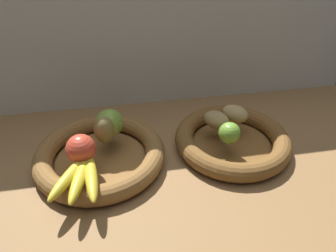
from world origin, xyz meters
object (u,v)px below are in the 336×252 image
(fruit_bowl_left, at_px, (100,154))
(apple_green_back, at_px, (110,123))
(potato_back, at_px, (235,114))
(pear_brown, at_px, (104,130))
(potato_oblong, at_px, (216,120))
(lime_near, at_px, (229,133))
(banana_bunch_front, at_px, (81,175))
(fruit_bowl_right, at_px, (232,139))
(apple_red_front, at_px, (81,149))

(fruit_bowl_left, relative_size, apple_green_back, 4.60)
(potato_back, bearing_deg, pear_brown, -175.11)
(apple_green_back, relative_size, potato_oblong, 0.99)
(fruit_bowl_left, distance_m, lime_near, 0.34)
(apple_green_back, bearing_deg, potato_oblong, -3.05)
(pear_brown, xyz_separation_m, banana_bunch_front, (-0.06, -0.13, -0.02))
(potato_oblong, distance_m, lime_near, 0.07)
(apple_green_back, xyz_separation_m, potato_back, (0.35, 0.00, -0.01))
(fruit_bowl_right, bearing_deg, banana_bunch_front, -163.77)
(fruit_bowl_right, xyz_separation_m, apple_red_front, (-0.40, -0.05, 0.06))
(apple_green_back, distance_m, lime_near, 0.32)
(fruit_bowl_right, height_order, apple_green_back, apple_green_back)
(apple_red_front, height_order, lime_near, apple_red_front)
(apple_red_front, bearing_deg, fruit_bowl_right, 7.11)
(fruit_bowl_right, xyz_separation_m, apple_green_back, (-0.33, 0.05, 0.06))
(apple_green_back, distance_m, potato_oblong, 0.29)
(fruit_bowl_right, bearing_deg, fruit_bowl_left, -180.00)
(banana_bunch_front, bearing_deg, fruit_bowl_left, 72.55)
(apple_red_front, height_order, potato_back, apple_red_front)
(banana_bunch_front, distance_m, potato_back, 0.45)
(banana_bunch_front, xyz_separation_m, potato_oblong, (0.36, 0.15, 0.01))
(fruit_bowl_right, height_order, banana_bunch_front, banana_bunch_front)
(banana_bunch_front, bearing_deg, apple_green_back, 67.06)
(apple_red_front, relative_size, potato_oblong, 0.96)
(apple_green_back, xyz_separation_m, lime_near, (0.30, -0.09, -0.01))
(apple_red_front, distance_m, potato_oblong, 0.37)
(fruit_bowl_right, xyz_separation_m, banana_bunch_front, (-0.40, -0.12, 0.04))
(fruit_bowl_right, bearing_deg, lime_near, -123.69)
(apple_red_front, bearing_deg, potato_oblong, 12.59)
(apple_green_back, xyz_separation_m, pear_brown, (-0.01, -0.03, 0.00))
(pear_brown, height_order, potato_oblong, pear_brown)
(apple_red_front, bearing_deg, apple_green_back, 54.31)
(potato_oblong, bearing_deg, fruit_bowl_left, -174.59)
(apple_red_front, xyz_separation_m, pear_brown, (0.06, 0.07, 0.00))
(fruit_bowl_left, height_order, lime_near, lime_near)
(potato_oblong, height_order, lime_near, lime_near)
(fruit_bowl_right, bearing_deg, apple_green_back, 172.06)
(fruit_bowl_right, relative_size, banana_bunch_front, 1.85)
(apple_red_front, xyz_separation_m, potato_back, (0.42, 0.10, -0.01))
(pear_brown, distance_m, lime_near, 0.32)
(fruit_bowl_right, relative_size, apple_red_front, 4.49)
(fruit_bowl_right, bearing_deg, pear_brown, 177.22)
(fruit_bowl_left, relative_size, lime_near, 5.98)
(apple_green_back, bearing_deg, pear_brown, -115.12)
(apple_red_front, bearing_deg, fruit_bowl_left, 53.61)
(fruit_bowl_left, bearing_deg, potato_oblong, 5.41)
(potato_oblong, bearing_deg, apple_green_back, 176.95)
(banana_bunch_front, bearing_deg, fruit_bowl_right, 16.23)
(fruit_bowl_right, distance_m, apple_red_front, 0.41)
(potato_oblong, distance_m, potato_back, 0.06)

